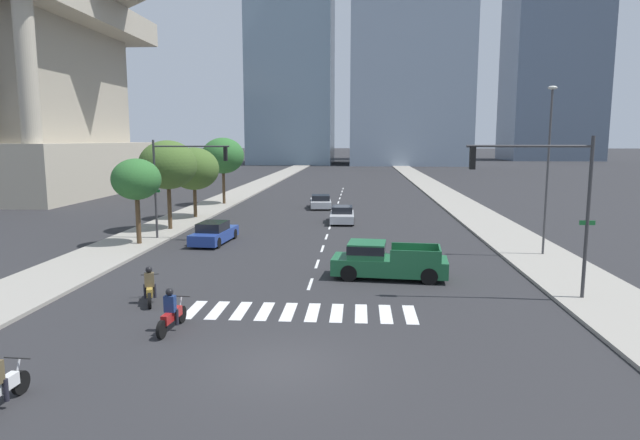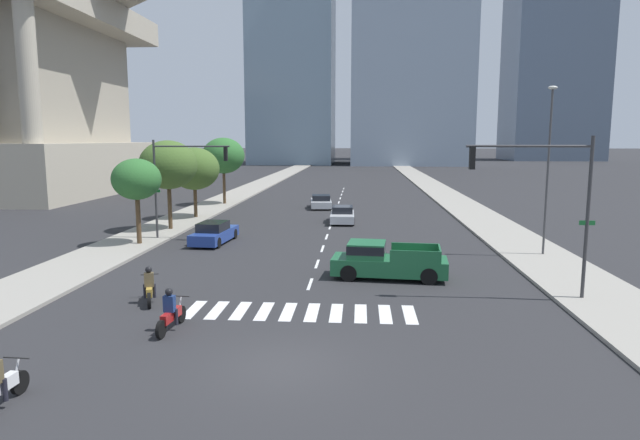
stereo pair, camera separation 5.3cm
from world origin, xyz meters
name	(u,v)px [view 1 (the left image)]	position (x,y,z in m)	size (l,w,h in m)	color
ground_plane	(282,365)	(0.00, 0.00, 0.00)	(800.00, 800.00, 0.00)	#28282B
sidewalk_east	(480,218)	(11.92, 30.00, 0.07)	(4.00, 260.00, 0.15)	gray
sidewalk_west	(192,215)	(-11.92, 30.00, 0.07)	(4.00, 260.00, 0.15)	gray
crosswalk_near	(301,312)	(0.00, 4.87, 0.00)	(8.55, 2.22, 0.01)	silver
lane_divider_center	(335,213)	(0.00, 32.87, 0.00)	(0.14, 50.00, 0.01)	silver
motorcycle_lead	(171,314)	(-4.11, 2.60, 0.58)	(0.70, 2.18, 1.49)	black
motorcycle_trailing	(150,288)	(-6.03, 5.61, 0.58)	(0.99, 2.03, 1.49)	black
pickup_truck	(384,261)	(3.30, 10.20, 0.81)	(5.41, 2.40, 1.67)	#1E6038
sedan_blue_0	(214,233)	(-6.82, 18.14, 0.62)	(2.08, 4.76, 1.35)	navy
sedan_silver_1	(321,202)	(-1.48, 36.04, 0.58)	(2.25, 4.39, 1.25)	#B7BABF
sedan_silver_2	(342,215)	(0.82, 27.21, 0.58)	(1.91, 4.26, 1.26)	#B7BABF
traffic_signal_near	(544,188)	(9.31, 7.10, 4.52)	(5.05, 0.28, 6.36)	#333335
traffic_signal_far	(182,171)	(-8.96, 18.88, 4.42)	(5.11, 0.28, 6.20)	#333335
street_lamp_east	(548,160)	(12.22, 15.56, 5.27)	(0.50, 0.24, 9.01)	#3F3F42
street_tree_nearest	(136,180)	(-11.12, 16.97, 4.00)	(2.90, 2.90, 5.11)	#4C3823
street_tree_second	(168,165)	(-11.12, 22.46, 4.62)	(3.97, 3.97, 6.17)	#4C3823
street_tree_third	(194,169)	(-11.12, 28.42, 4.05)	(4.00, 4.00, 5.60)	#4C3823
street_tree_fourth	(223,156)	(-11.12, 37.90, 4.81)	(4.08, 4.08, 6.40)	#4C3823
office_tower_center_skyline	(410,9)	(14.41, 131.41, 39.19)	(29.37, 28.33, 79.43)	#8C9EB2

